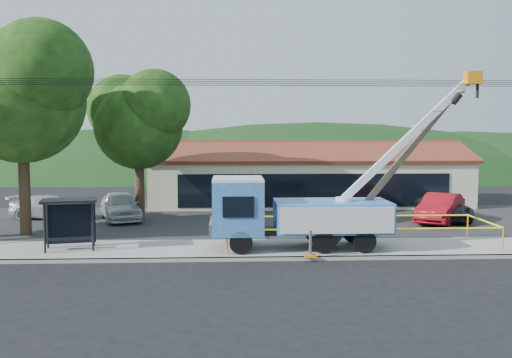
{
  "coord_description": "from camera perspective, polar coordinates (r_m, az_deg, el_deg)",
  "views": [
    {
      "loc": [
        -1.6,
        -21.2,
        5.46
      ],
      "look_at": [
        -0.39,
        5.0,
        3.16
      ],
      "focal_mm": 40.0,
      "sensor_mm": 36.0,
      "label": 1
    }
  ],
  "objects": [
    {
      "name": "ground",
      "position": [
        21.95,
        1.65,
        -9.4
      ],
      "size": [
        120.0,
        120.0,
        0.0
      ],
      "primitive_type": "plane",
      "color": "black",
      "rests_on": "ground"
    },
    {
      "name": "curb",
      "position": [
        23.96,
        1.27,
        -7.98
      ],
      "size": [
        60.0,
        0.25,
        0.15
      ],
      "primitive_type": "cube",
      "color": "#A5A19A",
      "rests_on": "ground"
    },
    {
      "name": "sidewalk",
      "position": [
        25.82,
        0.98,
        -7.03
      ],
      "size": [
        60.0,
        4.0,
        0.15
      ],
      "primitive_type": "cube",
      "color": "#A5A19A",
      "rests_on": "ground"
    },
    {
      "name": "parking_lot",
      "position": [
        33.67,
        0.12,
        -4.24
      ],
      "size": [
        60.0,
        12.0,
        0.1
      ],
      "primitive_type": "cube",
      "color": "#28282B",
      "rests_on": "ground"
    },
    {
      "name": "strip_mall",
      "position": [
        41.71,
        5.09,
        0.06
      ],
      "size": [
        22.5,
        8.53,
        4.67
      ],
      "color": "beige",
      "rests_on": "ground"
    },
    {
      "name": "tree_west_near",
      "position": [
        31.06,
        -22.44,
        8.44
      ],
      "size": [
        7.56,
        6.72,
        10.8
      ],
      "color": "#332316",
      "rests_on": "ground"
    },
    {
      "name": "tree_lot",
      "position": [
        34.63,
        -11.67,
        6.14
      ],
      "size": [
        6.3,
        5.6,
        8.94
      ],
      "color": "#332316",
      "rests_on": "ground"
    },
    {
      "name": "hill_west",
      "position": [
        77.56,
        -12.57,
        0.85
      ],
      "size": [
        78.4,
        56.0,
        28.0
      ],
      "primitive_type": "ellipsoid",
      "color": "#163A15",
      "rests_on": "ground"
    },
    {
      "name": "hill_center",
      "position": [
        77.27,
        6.01,
        0.92
      ],
      "size": [
        89.6,
        64.0,
        32.0
      ],
      "primitive_type": "ellipsoid",
      "color": "#163A15",
      "rests_on": "ground"
    },
    {
      "name": "hill_east",
      "position": [
        82.67,
        19.85,
        0.92
      ],
      "size": [
        72.8,
        52.0,
        26.0
      ],
      "primitive_type": "ellipsoid",
      "color": "#163A15",
      "rests_on": "ground"
    },
    {
      "name": "utility_truck",
      "position": [
        25.48,
        3.95,
        -3.21
      ],
      "size": [
        11.91,
        4.25,
        7.82
      ],
      "color": "black",
      "rests_on": "ground"
    },
    {
      "name": "leaning_pole",
      "position": [
        26.69,
        14.73,
        2.38
      ],
      "size": [
        6.31,
        1.72,
        7.75
      ],
      "color": "brown",
      "rests_on": "ground"
    },
    {
      "name": "bus_shelter",
      "position": [
        26.56,
        -18.14,
        -3.19
      ],
      "size": [
        2.57,
        1.86,
        2.26
      ],
      "rotation": [
        0.0,
        0.0,
        0.19
      ],
      "color": "black",
      "rests_on": "ground"
    },
    {
      "name": "caution_tape",
      "position": [
        26.79,
        10.07,
        -4.74
      ],
      "size": [
        12.06,
        3.76,
        1.09
      ],
      "color": "orange",
      "rests_on": "ground"
    },
    {
      "name": "car_silver",
      "position": [
        34.78,
        -13.36,
        -4.16
      ],
      "size": [
        3.47,
        5.34,
        1.69
      ],
      "primitive_type": "imported",
      "rotation": [
        0.0,
        0.0,
        0.32
      ],
      "color": "silver",
      "rests_on": "ground"
    },
    {
      "name": "car_red",
      "position": [
        34.68,
        17.92,
        -4.3
      ],
      "size": [
        4.25,
        5.13,
        1.65
      ],
      "primitive_type": "imported",
      "rotation": [
        0.0,
        0.0,
        -0.59
      ],
      "color": "#A7101D",
      "rests_on": "ground"
    },
    {
      "name": "car_white",
      "position": [
        36.54,
        -19.89,
        -3.89
      ],
      "size": [
        5.06,
        2.85,
        1.38
      ],
      "primitive_type": "imported",
      "rotation": [
        0.0,
        0.0,
        1.37
      ],
      "color": "silver",
      "rests_on": "ground"
    },
    {
      "name": "car_dark",
      "position": [
        35.79,
        18.19,
        -4.02
      ],
      "size": [
        2.91,
        5.41,
        1.44
      ],
      "primitive_type": "imported",
      "rotation": [
        0.0,
        0.0,
        -0.1
      ],
      "color": "black",
      "rests_on": "ground"
    }
  ]
}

